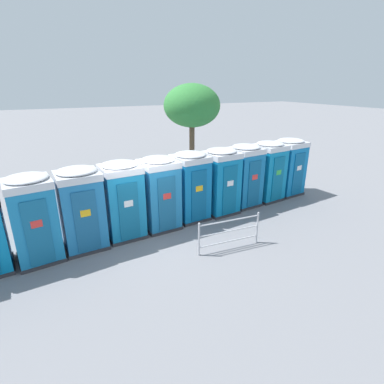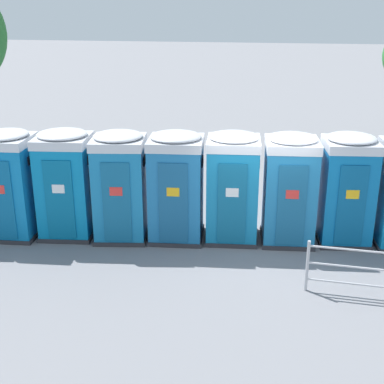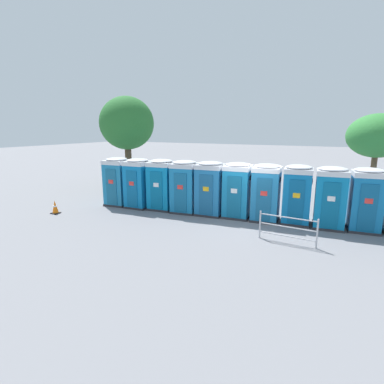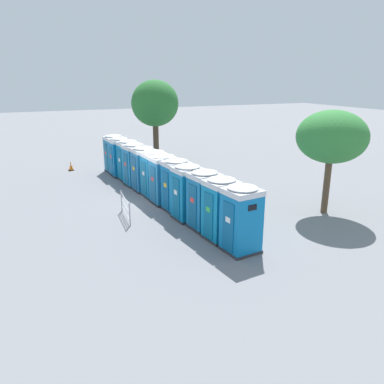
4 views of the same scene
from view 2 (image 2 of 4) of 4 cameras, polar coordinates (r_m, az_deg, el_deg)
ground_plane at (r=12.50m, az=7.17°, el=-5.41°), size 120.00×120.00×0.00m
portapotty_1 at (r=13.08m, az=-18.85°, el=0.85°), size 1.24×1.27×2.54m
portapotty_2 at (r=12.76m, az=-13.29°, el=0.93°), size 1.34×1.31×2.54m
portapotty_3 at (r=12.37m, az=-7.67°, el=0.70°), size 1.34×1.35×2.54m
portapotty_4 at (r=12.23m, az=-1.70°, el=0.64°), size 1.32×1.29×2.54m
portapotty_5 at (r=12.23m, az=4.34°, el=0.59°), size 1.29×1.28×2.54m
portapotty_6 at (r=12.27m, az=10.37°, el=0.39°), size 1.28×1.29×2.54m
portapotty_7 at (r=12.57m, az=16.16°, el=0.38°), size 1.27×1.31×2.54m
event_barrier at (r=10.55m, az=17.69°, el=-7.88°), size 2.06×0.19×1.05m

